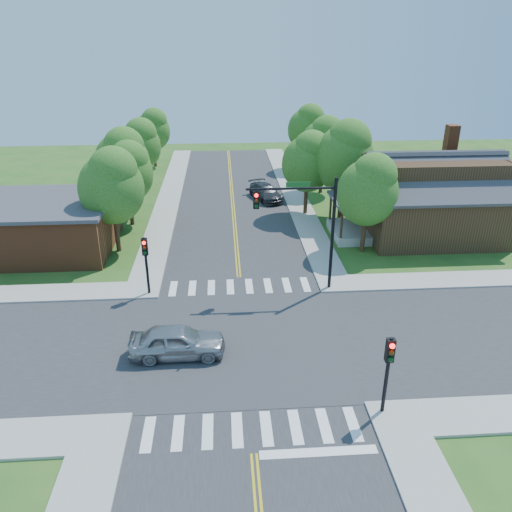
{
  "coord_description": "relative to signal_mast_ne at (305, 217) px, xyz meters",
  "views": [
    {
      "loc": [
        -0.91,
        -21.76,
        14.95
      ],
      "look_at": [
        1.02,
        6.06,
        2.2
      ],
      "focal_mm": 35.0,
      "sensor_mm": 36.0,
      "label": 1
    }
  ],
  "objects": [
    {
      "name": "signal_pole_se",
      "position": [
        1.69,
        -11.21,
        -2.19
      ],
      "size": [
        0.34,
        0.42,
        3.8
      ],
      "color": "black",
      "rests_on": "ground"
    },
    {
      "name": "road_ns",
      "position": [
        -3.91,
        -5.59,
        -4.83
      ],
      "size": [
        10.0,
        90.0,
        0.04
      ],
      "primitive_type": "cube",
      "color": "#2D2D30",
      "rests_on": "ground"
    },
    {
      "name": "car_dgrey",
      "position": [
        -0.72,
        18.2,
        -4.15
      ],
      "size": [
        4.91,
        6.05,
        1.41
      ],
      "primitive_type": "imported",
      "rotation": [
        0.0,
        0.0,
        0.32
      ],
      "color": "#2E3033",
      "rests_on": "ground"
    },
    {
      "name": "tree_w_a",
      "position": [
        -12.5,
        6.88,
        0.24
      ],
      "size": [
        4.57,
        4.34,
        7.77
      ],
      "color": "#382314",
      "rests_on": "ground"
    },
    {
      "name": "tree_e_d",
      "position": [
        4.97,
        29.12,
        0.04
      ],
      "size": [
        4.39,
        4.17,
        7.46
      ],
      "color": "#382314",
      "rests_on": "ground"
    },
    {
      "name": "centerline",
      "position": [
        -3.91,
        -5.59,
        -4.8
      ],
      "size": [
        0.3,
        90.0,
        0.01
      ],
      "color": "gold",
      "rests_on": "ground"
    },
    {
      "name": "building_nw",
      "position": [
        -18.11,
        7.61,
        -2.97
      ],
      "size": [
        10.4,
        8.4,
        3.73
      ],
      "color": "brown",
      "rests_on": "ground"
    },
    {
      "name": "stop_bar",
      "position": [
        -1.41,
        -13.19,
        -4.85
      ],
      "size": [
        4.6,
        0.45,
        0.09
      ],
      "primitive_type": "cube",
      "color": "white",
      "rests_on": "ground"
    },
    {
      "name": "signal_pole_nw",
      "position": [
        -9.51,
        -0.01,
        -2.19
      ],
      "size": [
        0.34,
        0.42,
        3.8
      ],
      "color": "black",
      "rests_on": "ground"
    },
    {
      "name": "tree_w_c",
      "position": [
        -12.82,
        22.36,
        -0.13
      ],
      "size": [
        4.24,
        4.03,
        7.22
      ],
      "color": "#382314",
      "rests_on": "ground"
    },
    {
      "name": "road_ew",
      "position": [
        -3.91,
        -5.59,
        -4.83
      ],
      "size": [
        90.0,
        10.0,
        0.04
      ],
      "primitive_type": "cube",
      "color": "#2D2D30",
      "rests_on": "ground"
    },
    {
      "name": "tree_w_d",
      "position": [
        -12.62,
        31.68,
        -0.38
      ],
      "size": [
        4.02,
        3.82,
        6.83
      ],
      "color": "#382314",
      "rests_on": "ground"
    },
    {
      "name": "tree_bldg",
      "position": [
        -12.37,
        12.35,
        -0.21
      ],
      "size": [
        4.16,
        3.96,
        7.08
      ],
      "color": "#382314",
      "rests_on": "ground"
    },
    {
      "name": "sidewalk_ne",
      "position": [
        11.9,
        10.23,
        -4.78
      ],
      "size": [
        40.0,
        40.0,
        0.14
      ],
      "color": "#9E9B93",
      "rests_on": "ground"
    },
    {
      "name": "intersection_patch",
      "position": [
        -3.91,
        -5.59,
        -4.85
      ],
      "size": [
        10.2,
        10.2,
        0.06
      ],
      "primitive_type": "cube",
      "color": "#2D2D30",
      "rests_on": "ground"
    },
    {
      "name": "tree_house",
      "position": [
        2.47,
        13.81,
        -0.01
      ],
      "size": [
        4.35,
        4.13,
        7.39
      ],
      "color": "#382314",
      "rests_on": "ground"
    },
    {
      "name": "signal_mast_ne",
      "position": [
        0.0,
        0.0,
        0.0
      ],
      "size": [
        5.3,
        0.42,
        7.2
      ],
      "color": "black",
      "rests_on": "ground"
    },
    {
      "name": "crosswalk_south",
      "position": [
        -3.91,
        -11.79,
        -4.8
      ],
      "size": [
        8.85,
        2.0,
        0.01
      ],
      "color": "white",
      "rests_on": "ground"
    },
    {
      "name": "tree_w_b",
      "position": [
        -13.04,
        14.4,
        0.24
      ],
      "size": [
        4.57,
        4.34,
        7.77
      ],
      "color": "#382314",
      "rests_on": "ground"
    },
    {
      "name": "ground",
      "position": [
        -3.91,
        -5.59,
        -4.85
      ],
      "size": [
        100.0,
        100.0,
        0.0
      ],
      "primitive_type": "plane",
      "color": "#27561B",
      "rests_on": "ground"
    },
    {
      "name": "car_silver",
      "position": [
        -7.29,
        -6.46,
        -4.04
      ],
      "size": [
        1.92,
        4.75,
        1.62
      ],
      "primitive_type": "imported",
      "rotation": [
        0.0,
        0.0,
        1.57
      ],
      "color": "#A3A5A9",
      "rests_on": "ground"
    },
    {
      "name": "house_ne",
      "position": [
        11.19,
        8.65,
        -1.52
      ],
      "size": [
        13.05,
        8.8,
        7.11
      ],
      "color": "#322111",
      "rests_on": "ground"
    },
    {
      "name": "tree_e_a",
      "position": [
        5.37,
        5.55,
        -0.05
      ],
      "size": [
        4.32,
        4.1,
        7.34
      ],
      "color": "#382314",
      "rests_on": "ground"
    },
    {
      "name": "crosswalk_north",
      "position": [
        -3.91,
        0.61,
        -4.8
      ],
      "size": [
        8.85,
        2.0,
        0.01
      ],
      "color": "white",
      "rests_on": "ground"
    },
    {
      "name": "tree_e_b",
      "position": [
        5.28,
        12.69,
        0.7
      ],
      "size": [
        4.99,
        4.74,
        8.48
      ],
      "color": "#382314",
      "rests_on": "ground"
    },
    {
      "name": "tree_e_c",
      "position": [
        5.01,
        20.06,
        0.13
      ],
      "size": [
        4.47,
        4.25,
        7.6
      ],
      "color": "#382314",
      "rests_on": "ground"
    },
    {
      "name": "sidewalk_nw",
      "position": [
        -19.73,
        10.23,
        -4.78
      ],
      "size": [
        40.0,
        40.0,
        0.14
      ],
      "color": "#9E9B93",
      "rests_on": "ground"
    }
  ]
}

